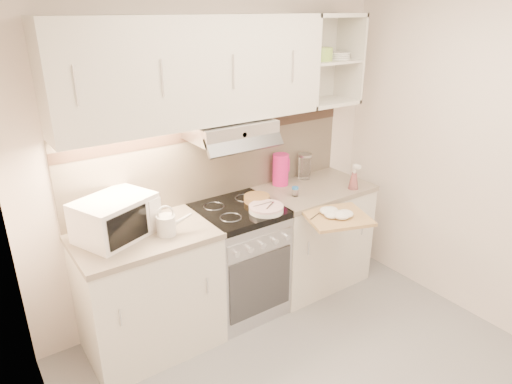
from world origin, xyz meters
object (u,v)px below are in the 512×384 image
at_px(watering_can, 167,224).
at_px(plate_stack, 266,209).
at_px(microwave, 115,218).
at_px(cutting_board, 337,217).
at_px(glass_jar, 305,166).
at_px(spray_bottle, 354,179).
at_px(electric_range, 239,260).
at_px(pink_pitcher, 281,169).

bearing_deg(watering_can, plate_stack, 7.71).
relative_size(microwave, cutting_board, 1.30).
distance_m(microwave, glass_jar, 1.72).
bearing_deg(spray_bottle, cutting_board, -154.17).
xyz_separation_m(electric_range, glass_jar, (0.81, 0.20, 0.56)).
height_order(glass_jar, cutting_board, glass_jar).
bearing_deg(pink_pitcher, spray_bottle, -32.05).
relative_size(spray_bottle, cutting_board, 0.51).
bearing_deg(electric_range, spray_bottle, -12.57).
bearing_deg(microwave, cutting_board, -44.08).
relative_size(glass_jar, spray_bottle, 0.99).
xyz_separation_m(microwave, glass_jar, (1.71, 0.14, -0.02)).
bearing_deg(microwave, pink_pitcher, -17.10).
xyz_separation_m(pink_pitcher, glass_jar, (0.26, 0.00, -0.02)).
bearing_deg(plate_stack, electric_range, 125.45).
bearing_deg(cutting_board, spray_bottle, 50.80).
height_order(microwave, glass_jar, microwave).
height_order(microwave, cutting_board, microwave).
height_order(plate_stack, glass_jar, glass_jar).
bearing_deg(electric_range, plate_stack, -54.55).
height_order(pink_pitcher, spray_bottle, pink_pitcher).
bearing_deg(spray_bottle, electric_range, 161.44).
relative_size(plate_stack, glass_jar, 1.15).
height_order(electric_range, plate_stack, plate_stack).
xyz_separation_m(watering_can, spray_bottle, (1.60, -0.12, 0.01)).
xyz_separation_m(watering_can, plate_stack, (0.74, -0.08, -0.05)).
bearing_deg(pink_pitcher, cutting_board, -79.79).
height_order(glass_jar, spray_bottle, spray_bottle).
xyz_separation_m(spray_bottle, cutting_board, (-0.46, -0.28, -0.12)).
bearing_deg(glass_jar, microwave, -175.38).
xyz_separation_m(electric_range, plate_stack, (0.13, -0.18, 0.47)).
distance_m(plate_stack, spray_bottle, 0.86).
height_order(electric_range, glass_jar, glass_jar).
bearing_deg(watering_can, electric_range, 23.10).
bearing_deg(glass_jar, spray_bottle, -67.71).
height_order(electric_range, watering_can, watering_can).
bearing_deg(glass_jar, electric_range, -166.21).
height_order(watering_can, cutting_board, watering_can).
distance_m(glass_jar, cutting_board, 0.77).
height_order(plate_stack, spray_bottle, spray_bottle).
distance_m(watering_can, cutting_board, 1.22).
relative_size(microwave, spray_bottle, 2.54).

